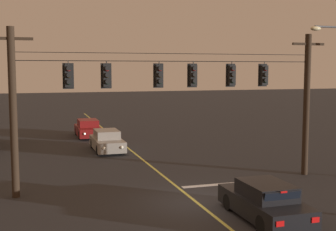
{
  "coord_description": "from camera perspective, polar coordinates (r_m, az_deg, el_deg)",
  "views": [
    {
      "loc": [
        -6.48,
        -17.07,
        5.47
      ],
      "look_at": [
        0.0,
        3.92,
        3.2
      ],
      "focal_mm": 48.43,
      "sensor_mm": 36.0,
      "label": 1
    }
  ],
  "objects": [
    {
      "name": "ground_plane",
      "position": [
        19.06,
        3.54,
        -10.78
      ],
      "size": [
        180.0,
        180.0,
        0.0
      ],
      "primitive_type": "plane",
      "color": "#28282B"
    },
    {
      "name": "lane_centre_stripe",
      "position": [
        27.33,
        -3.11,
        -5.64
      ],
      "size": [
        0.14,
        60.0,
        0.01
      ],
      "primitive_type": "cube",
      "color": "#D1C64C",
      "rests_on": "ground"
    },
    {
      "name": "stop_bar_paint",
      "position": [
        21.82,
        6.09,
        -8.64
      ],
      "size": [
        3.4,
        0.36,
        0.01
      ],
      "primitive_type": "cube",
      "color": "silver",
      "rests_on": "ground"
    },
    {
      "name": "signal_span_assembly",
      "position": [
        21.08,
        0.8,
        1.23
      ],
      "size": [
        16.03,
        0.32,
        7.21
      ],
      "color": "#2D2116",
      "rests_on": "ground"
    },
    {
      "name": "traffic_light_leftmost",
      "position": [
        20.04,
        -12.42,
        4.88
      ],
      "size": [
        0.48,
        0.41,
        1.22
      ],
      "color": "black"
    },
    {
      "name": "traffic_light_left_inner",
      "position": [
        20.25,
        -7.72,
        4.97
      ],
      "size": [
        0.48,
        0.41,
        1.22
      ],
      "color": "black"
    },
    {
      "name": "traffic_light_centre",
      "position": [
        20.78,
        -1.1,
        5.05
      ],
      "size": [
        0.48,
        0.41,
        1.22
      ],
      "color": "black"
    },
    {
      "name": "traffic_light_right_inner",
      "position": [
        21.3,
        3.2,
        5.06
      ],
      "size": [
        0.48,
        0.41,
        1.22
      ],
      "color": "black"
    },
    {
      "name": "traffic_light_rightmost",
      "position": [
        22.06,
        8.04,
        5.04
      ],
      "size": [
        0.48,
        0.41,
        1.22
      ],
      "color": "black"
    },
    {
      "name": "traffic_light_far_right",
      "position": [
        22.86,
        12.02,
        5.0
      ],
      "size": [
        0.48,
        0.41,
        1.22
      ],
      "color": "black"
    },
    {
      "name": "car_waiting_near_lane",
      "position": [
        17.12,
        12.08,
        -10.59
      ],
      "size": [
        1.8,
        4.33,
        1.39
      ],
      "color": "black",
      "rests_on": "ground"
    },
    {
      "name": "car_oncoming_lead",
      "position": [
        30.58,
        -7.68,
        -3.22
      ],
      "size": [
        1.8,
        4.42,
        1.39
      ],
      "color": "gray",
      "rests_on": "ground"
    },
    {
      "name": "car_oncoming_trailing",
      "position": [
        37.08,
        -10.02,
        -1.66
      ],
      "size": [
        1.8,
        4.42,
        1.39
      ],
      "color": "maroon",
      "rests_on": "ground"
    }
  ]
}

